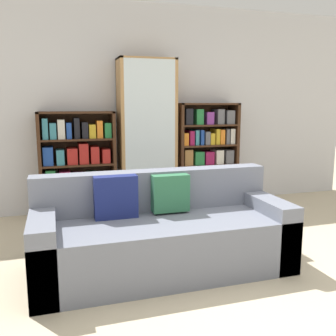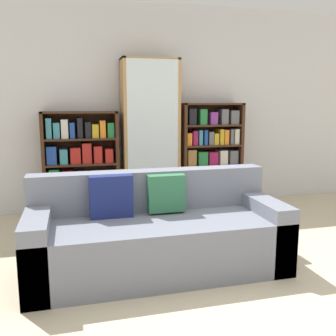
% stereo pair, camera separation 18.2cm
% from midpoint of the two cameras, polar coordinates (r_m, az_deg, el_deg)
% --- Properties ---
extents(ground_plane, '(16.00, 16.00, 0.00)m').
position_cam_midpoint_polar(ground_plane, '(2.91, 11.56, -19.35)').
color(ground_plane, beige).
extents(wall_back, '(6.00, 0.06, 2.70)m').
position_cam_midpoint_polar(wall_back, '(5.15, -2.99, 9.15)').
color(wall_back, silver).
rests_on(wall_back, ground).
extents(couch, '(2.12, 0.83, 0.82)m').
position_cam_midpoint_polar(couch, '(3.24, -2.59, -10.20)').
color(couch, slate).
rests_on(couch, ground).
extents(bookshelf_left, '(0.93, 0.32, 1.31)m').
position_cam_midpoint_polar(bookshelf_left, '(4.85, -14.73, 0.39)').
color(bookshelf_left, '#3D2314').
rests_on(bookshelf_left, ground).
extents(display_cabinet, '(0.73, 0.36, 1.97)m').
position_cam_midpoint_polar(display_cabinet, '(4.91, -4.30, 4.77)').
color(display_cabinet, '#AD7F4C').
rests_on(display_cabinet, ground).
extents(bookshelf_right, '(0.85, 0.32, 1.41)m').
position_cam_midpoint_polar(bookshelf_right, '(5.21, 4.86, 1.82)').
color(bookshelf_right, '#3D2314').
rests_on(bookshelf_right, ground).
extents(wine_bottle, '(0.08, 0.08, 0.38)m').
position_cam_midpoint_polar(wine_bottle, '(4.59, 6.14, -6.06)').
color(wine_bottle, black).
rests_on(wine_bottle, ground).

